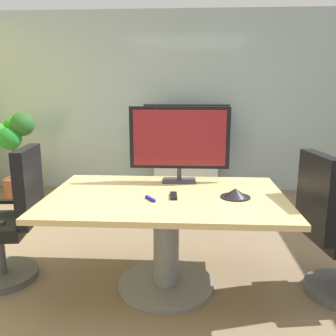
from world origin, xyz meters
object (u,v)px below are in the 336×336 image
office_chair_right (336,238)px  conference_phone (235,193)px  wall_display_unit (186,165)px  remote_control (174,196)px  potted_plant (12,144)px  conference_table (166,220)px  tv_monitor (179,140)px  office_chair_left (10,226)px

office_chair_right → conference_phone: office_chair_right is taller
wall_display_unit → conference_phone: bearing=-81.5°
conference_phone → office_chair_right: bearing=-1.3°
remote_control → potted_plant: bearing=132.4°
conference_table → conference_phone: conference_phone is taller
tv_monitor → conference_phone: 0.69m
office_chair_left → conference_phone: size_ratio=4.95×
tv_monitor → remote_control: tv_monitor is taller
conference_table → conference_phone: bearing=-4.4°
office_chair_left → remote_control: bearing=79.4°
wall_display_unit → conference_table: bearing=-93.0°
conference_phone → remote_control: 0.45m
conference_table → office_chair_right: size_ratio=1.63×
office_chair_left → office_chair_right: bearing=81.2°
potted_plant → conference_phone: (2.76, -2.19, 0.00)m
potted_plant → remote_control: bearing=-43.7°
conference_table → wall_display_unit: bearing=87.0°
office_chair_right → remote_control: (-1.20, 0.00, 0.31)m
potted_plant → conference_table: bearing=-43.7°
remote_control → tv_monitor: bearing=82.5°
wall_display_unit → potted_plant: wall_display_unit is taller
tv_monitor → remote_control: 0.57m
tv_monitor → remote_control: bearing=-93.6°
conference_table → office_chair_left: office_chair_left is taller
conference_phone → remote_control: (-0.45, -0.01, -0.02)m
conference_table → remote_control: size_ratio=10.43×
office_chair_right → remote_control: 1.23m
conference_table → tv_monitor: 0.70m
conference_phone → tv_monitor: bearing=133.9°
office_chair_left → potted_plant: (-0.99, 2.11, 0.33)m
tv_monitor → wall_display_unit: bearing=88.8°
potted_plant → remote_control: potted_plant is taller
conference_phone → conference_table: bearing=175.6°
remote_control → conference_table: bearing=134.3°
tv_monitor → potted_plant: bearing=143.2°
tv_monitor → conference_phone: (0.42, -0.44, -0.33)m
conference_table → wall_display_unit: (0.13, 2.51, -0.11)m
conference_table → potted_plant: bearing=136.3°
wall_display_unit → office_chair_left: bearing=-119.2°
wall_display_unit → potted_plant: 2.43m
conference_phone → wall_display_unit: bearing=98.5°
office_chair_right → potted_plant: size_ratio=0.90×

